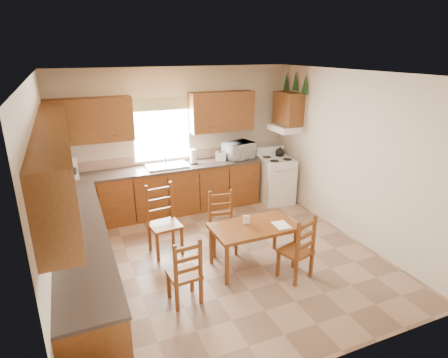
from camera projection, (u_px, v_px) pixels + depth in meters
name	position (u px, v px, depth m)	size (l,w,h in m)	color
floor	(223.00, 258.00, 5.68)	(4.50, 4.50, 0.00)	#8B6D59
ceiling	(222.00, 74.00, 4.79)	(4.50, 4.50, 0.00)	brown
wall_left	(47.00, 197.00, 4.40)	(4.50, 4.50, 0.00)	beige
wall_right	(350.00, 156.00, 6.06)	(4.50, 4.50, 0.00)	beige
wall_back	(177.00, 139.00, 7.19)	(4.50, 4.50, 0.00)	beige
wall_front	(322.00, 248.00, 3.28)	(4.50, 4.50, 0.00)	beige
lower_cab_back	(164.00, 191.00, 7.09)	(3.75, 0.60, 0.88)	brown
lower_cab_left	(84.00, 265.00, 4.68)	(0.60, 3.60, 0.88)	brown
counter_back	(163.00, 168.00, 6.93)	(3.75, 0.63, 0.04)	#3E332F
counter_left	(79.00, 232.00, 4.53)	(0.63, 3.60, 0.04)	#3E332F
backsplash	(159.00, 159.00, 7.15)	(3.75, 0.01, 0.18)	#997563
upper_cab_back_left	(90.00, 120.00, 6.30)	(1.41, 0.33, 0.75)	brown
upper_cab_back_right	(222.00, 112.00, 7.19)	(1.25, 0.33, 0.75)	brown
upper_cab_left	(55.00, 158.00, 4.16)	(0.33, 3.60, 0.75)	brown
upper_cab_stove	(288.00, 109.00, 7.25)	(0.33, 0.62, 0.62)	brown
range_hood	(285.00, 128.00, 7.36)	(0.44, 0.62, 0.12)	silver
window_frame	(162.00, 131.00, 6.98)	(1.13, 0.02, 1.18)	silver
window_pane	(162.00, 131.00, 6.98)	(1.05, 0.01, 1.10)	white
window_valance	(161.00, 104.00, 6.79)	(1.19, 0.01, 0.24)	#4D6335
sink_basin	(167.00, 166.00, 6.95)	(0.75, 0.45, 0.04)	silver
pine_decal_a	(305.00, 84.00, 6.86)	(0.22, 0.22, 0.36)	#1C431F
pine_decal_b	(296.00, 81.00, 7.13)	(0.22, 0.22, 0.36)	#1C431F
pine_decal_c	(286.00, 82.00, 7.42)	(0.22, 0.22, 0.36)	#1C431F
stove	(276.00, 181.00, 7.63)	(0.61, 0.63, 0.91)	silver
coffeemaker	(72.00, 168.00, 6.28)	(0.22, 0.27, 0.38)	silver
paper_towel	(193.00, 157.00, 7.10)	(0.12, 0.12, 0.28)	white
toaster	(221.00, 156.00, 7.33)	(0.20, 0.13, 0.17)	silver
microwave	(239.00, 151.00, 7.43)	(0.55, 0.39, 0.33)	silver
dining_table	(253.00, 246.00, 5.39)	(1.19, 0.68, 0.64)	brown
chair_near_left	(184.00, 270.00, 4.57)	(0.37, 0.36, 0.89)	brown
chair_near_right	(296.00, 247.00, 5.06)	(0.39, 0.37, 0.93)	brown
chair_far_left	(165.00, 221.00, 5.66)	(0.45, 0.43, 1.07)	brown
chair_far_right	(223.00, 224.00, 5.72)	(0.40, 0.38, 0.94)	brown
table_paper	(281.00, 225.00, 5.29)	(0.20, 0.27, 0.00)	white
table_card	(246.00, 220.00, 5.32)	(0.09, 0.02, 0.12)	white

